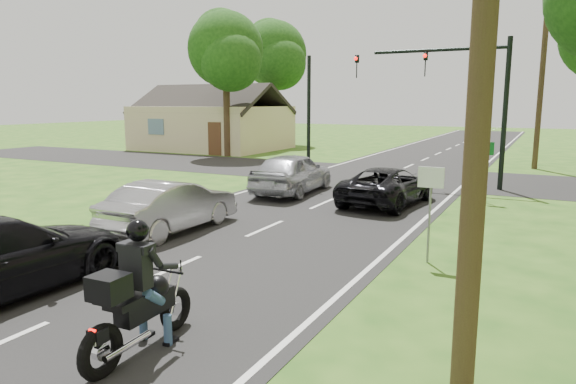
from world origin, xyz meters
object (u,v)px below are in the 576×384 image
object	(u,v)px
sign_green	(485,157)
dark_suv	(388,186)
silver_sedan	(171,206)
motorcycle_rider	(137,302)
sign_white	(430,191)
silver_suv	(292,173)
traffic_signal	(458,86)
utility_pole_far	(542,71)

from	to	relation	value
sign_green	dark_suv	bearing A→B (deg)	-145.38
silver_sedan	sign_green	xyz separation A→B (m)	(7.02, 8.40, 0.88)
motorcycle_rider	sign_white	distance (m)	6.68
motorcycle_rider	silver_sedan	distance (m)	7.00
silver_suv	sign_green	size ratio (longest dim) A/B	2.19
traffic_signal	sign_green	bearing A→B (deg)	-62.62
dark_suv	traffic_signal	bearing A→B (deg)	-99.22
motorcycle_rider	sign_green	bearing A→B (deg)	76.32
sign_white	sign_green	bearing A→B (deg)	88.57
motorcycle_rider	traffic_signal	xyz separation A→B (m)	(1.33, 17.07, 3.37)
sign_white	silver_sedan	bearing A→B (deg)	-176.65
traffic_signal	utility_pole_far	xyz separation A→B (m)	(2.86, 8.00, 0.95)
motorcycle_rider	silver_suv	world-z (taller)	motorcycle_rider
dark_suv	sign_white	bearing A→B (deg)	119.52
motorcycle_rider	utility_pole_far	distance (m)	25.79
motorcycle_rider	sign_white	world-z (taller)	sign_white
dark_suv	utility_pole_far	size ratio (longest dim) A/B	0.46
silver_suv	motorcycle_rider	bearing A→B (deg)	104.29
dark_suv	utility_pole_far	distance (m)	14.36
dark_suv	utility_pole_far	world-z (taller)	utility_pole_far
motorcycle_rider	sign_white	size ratio (longest dim) A/B	1.06
utility_pole_far	sign_white	size ratio (longest dim) A/B	4.71
utility_pole_far	sign_green	xyz separation A→B (m)	(-1.30, -11.02, -3.49)
traffic_signal	silver_sedan	bearing A→B (deg)	-115.57
traffic_signal	sign_white	bearing A→B (deg)	-82.95
silver_sedan	traffic_signal	xyz separation A→B (m)	(5.46, 11.42, 3.42)
sign_white	sign_green	world-z (taller)	same
dark_suv	silver_sedan	distance (m)	7.64
silver_suv	sign_green	xyz separation A→B (m)	(6.80, 1.54, 0.79)
traffic_signal	sign_green	world-z (taller)	traffic_signal
motorcycle_rider	dark_suv	size ratio (longest dim) A/B	0.49
silver_sedan	utility_pole_far	bearing A→B (deg)	-112.88
silver_suv	utility_pole_far	distance (m)	15.54
silver_suv	traffic_signal	xyz separation A→B (m)	(5.23, 4.55, 3.33)
sign_white	sign_green	distance (m)	8.00
silver_sedan	sign_white	size ratio (longest dim) A/B	2.01
silver_suv	traffic_signal	world-z (taller)	traffic_signal
motorcycle_rider	traffic_signal	world-z (taller)	traffic_signal
dark_suv	traffic_signal	world-z (taller)	traffic_signal
sign_green	motorcycle_rider	bearing A→B (deg)	-101.63
motorcycle_rider	sign_white	xyz separation A→B (m)	(2.69, 6.05, 0.84)
silver_suv	sign_green	world-z (taller)	sign_green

